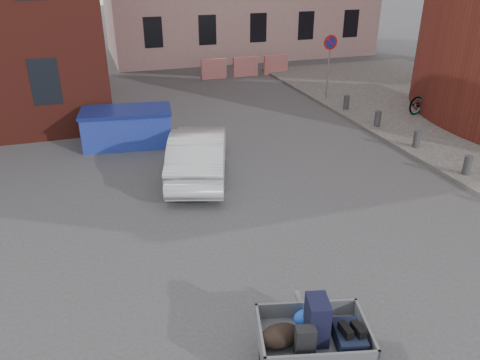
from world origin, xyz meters
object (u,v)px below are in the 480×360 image
object	(u,v)px
trailer	(312,335)
silver_car	(198,153)
dumpster	(127,127)
bicycle	(428,98)

from	to	relation	value
trailer	silver_car	size ratio (longest dim) A/B	0.46
dumpster	bicycle	bearing A→B (deg)	6.16
bicycle	dumpster	bearing A→B (deg)	75.79
bicycle	silver_car	bearing A→B (deg)	93.10
trailer	dumpster	size ratio (longest dim) A/B	0.64
trailer	dumpster	bearing A→B (deg)	112.54
trailer	bicycle	size ratio (longest dim) A/B	0.94
trailer	bicycle	distance (m)	14.09
dumpster	trailer	bearing A→B (deg)	-73.52
dumpster	silver_car	world-z (taller)	silver_car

